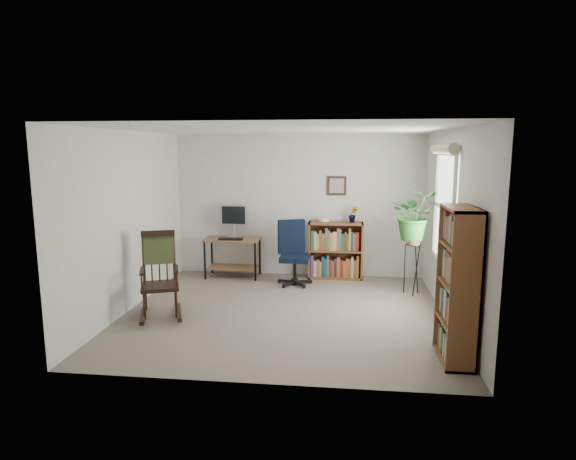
# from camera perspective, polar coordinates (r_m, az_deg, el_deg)

# --- Properties ---
(floor) EXTENTS (4.20, 4.00, 0.00)m
(floor) POSITION_cam_1_polar(r_m,az_deg,el_deg) (6.53, -0.41, -9.71)
(floor) COLOR gray
(floor) RESTS_ON ground
(ceiling) EXTENTS (4.20, 4.00, 0.00)m
(ceiling) POSITION_cam_1_polar(r_m,az_deg,el_deg) (6.17, -0.43, 11.83)
(ceiling) COLOR silver
(ceiling) RESTS_ON ground
(wall_back) EXTENTS (4.20, 0.00, 2.40)m
(wall_back) POSITION_cam_1_polar(r_m,az_deg,el_deg) (8.21, 1.28, 2.88)
(wall_back) COLOR silver
(wall_back) RESTS_ON ground
(wall_front) EXTENTS (4.20, 0.00, 2.40)m
(wall_front) POSITION_cam_1_polar(r_m,az_deg,el_deg) (4.29, -3.67, -3.33)
(wall_front) COLOR silver
(wall_front) RESTS_ON ground
(wall_left) EXTENTS (0.00, 4.00, 2.40)m
(wall_left) POSITION_cam_1_polar(r_m,az_deg,el_deg) (6.82, -18.23, 1.02)
(wall_left) COLOR silver
(wall_left) RESTS_ON ground
(wall_right) EXTENTS (0.00, 4.00, 2.40)m
(wall_right) POSITION_cam_1_polar(r_m,az_deg,el_deg) (6.34, 18.78, 0.38)
(wall_right) COLOR silver
(wall_right) RESTS_ON ground
(window) EXTENTS (0.12, 1.20, 1.50)m
(window) POSITION_cam_1_polar(r_m,az_deg,el_deg) (6.59, 18.00, 2.52)
(window) COLOR white
(window) RESTS_ON wall_right
(desk) EXTENTS (0.93, 0.51, 0.67)m
(desk) POSITION_cam_1_polar(r_m,az_deg,el_deg) (8.24, -6.56, -3.27)
(desk) COLOR #8C613E
(desk) RESTS_ON floor
(monitor) EXTENTS (0.46, 0.16, 0.56)m
(monitor) POSITION_cam_1_polar(r_m,az_deg,el_deg) (8.26, -6.42, 1.10)
(monitor) COLOR #B2B3B7
(monitor) RESTS_ON desk
(keyboard) EXTENTS (0.40, 0.15, 0.02)m
(keyboard) POSITION_cam_1_polar(r_m,az_deg,el_deg) (8.05, -6.80, -1.06)
(keyboard) COLOR black
(keyboard) RESTS_ON desk
(office_chair) EXTENTS (0.74, 0.74, 1.05)m
(office_chair) POSITION_cam_1_polar(r_m,az_deg,el_deg) (7.67, 0.80, -2.72)
(office_chair) COLOR black
(office_chair) RESTS_ON floor
(rocking_chair) EXTENTS (0.89, 1.12, 1.13)m
(rocking_chair) POSITION_cam_1_polar(r_m,az_deg,el_deg) (6.42, -15.00, -5.12)
(rocking_chair) COLOR black
(rocking_chair) RESTS_ON floor
(low_bookshelf) EXTENTS (0.90, 0.30, 0.95)m
(low_bookshelf) POSITION_cam_1_polar(r_m,az_deg,el_deg) (8.11, 5.65, -2.42)
(low_bookshelf) COLOR brown
(low_bookshelf) RESTS_ON floor
(tall_bookshelf) EXTENTS (0.30, 0.70, 1.59)m
(tall_bookshelf) POSITION_cam_1_polar(r_m,az_deg,el_deg) (5.19, 19.46, -6.18)
(tall_bookshelf) COLOR brown
(tall_bookshelf) RESTS_ON floor
(plant_stand) EXTENTS (0.32, 0.32, 0.89)m
(plant_stand) POSITION_cam_1_polar(r_m,az_deg,el_deg) (7.42, 14.55, -4.05)
(plant_stand) COLOR black
(plant_stand) RESTS_ON floor
(spider_plant) EXTENTS (1.69, 1.88, 1.46)m
(spider_plant) POSITION_cam_1_polar(r_m,az_deg,el_deg) (7.25, 14.92, 4.53)
(spider_plant) COLOR #296F27
(spider_plant) RESTS_ON plant_stand
(potted_plant_small) EXTENTS (0.13, 0.24, 0.11)m
(potted_plant_small) POSITION_cam_1_polar(r_m,az_deg,el_deg) (8.03, 7.71, 1.26)
(potted_plant_small) COLOR #296F27
(potted_plant_small) RESTS_ON low_bookshelf
(framed_picture) EXTENTS (0.32, 0.04, 0.32)m
(framed_picture) POSITION_cam_1_polar(r_m,az_deg,el_deg) (8.11, 5.79, 5.24)
(framed_picture) COLOR black
(framed_picture) RESTS_ON wall_back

